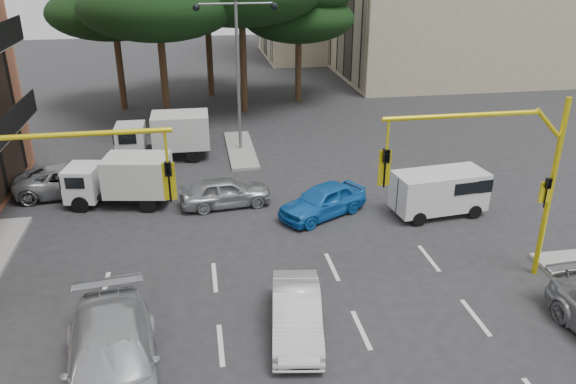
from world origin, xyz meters
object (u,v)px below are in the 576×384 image
Objects in this scene: car_white_hatch at (297,314)px; box_truck_b at (164,137)px; car_silver_cross_a at (72,180)px; box_truck_a at (120,181)px; car_blue_compact at (323,200)px; car_silver_wagon at (112,362)px; van_white at (439,193)px; car_silver_cross_b at (226,191)px; street_lamp_center at (237,48)px; signal_mast_left at (28,199)px; signal_mast_right at (502,168)px.

car_white_hatch is 0.81× the size of box_truck_b.
box_truck_a is (2.25, -1.50, 0.42)m from car_silver_cross_a.
car_blue_compact is 11.33m from car_silver_wagon.
car_silver_cross_b is at bearing -111.01° from van_white.
car_blue_compact is (2.58, -8.48, -4.77)m from street_lamp_center.
signal_mast_left reaches higher than car_silver_wagon.
car_silver_cross_b is at bearing 52.09° from signal_mast_left.
signal_mast_right is 17.76m from car_silver_cross_a.
signal_mast_left reaches higher than car_silver_cross_b.
car_white_hatch is at bearing -52.77° from van_white.
box_truck_b is (-3.93, -0.50, -4.26)m from street_lamp_center.
van_white reaches higher than car_blue_compact.
signal_mast_left reaches higher than car_white_hatch.
signal_mast_left reaches higher than box_truck_b.
car_silver_wagon reaches higher than car_blue_compact.
street_lamp_center is 10.22m from car_silver_cross_a.
car_blue_compact is 0.82× the size of car_silver_cross_a.
street_lamp_center is 18.41m from car_silver_wagon.
street_lamp_center is at bearing -63.27° from car_silver_cross_a.
car_blue_compact is 0.89× the size of box_truck_a.
box_truck_b is (-11.17, 8.61, 0.24)m from van_white.
car_white_hatch is at bearing -177.01° from car_silver_cross_b.
signal_mast_left is 1.56× the size of car_white_hatch.
box_truck_a is (-4.35, 0.86, 0.42)m from car_silver_cross_b.
signal_mast_left is 1.38× the size of box_truck_a.
car_silver_cross_b is 4.45m from box_truck_a.
street_lamp_center reaches higher than car_silver_wagon.
car_blue_compact is (9.38, 5.53, -3.23)m from signal_mast_left.
car_silver_wagon reaches higher than car_silver_cross_a.
signal_mast_left is 14.08m from box_truck_b.
signal_mast_left is 1.27× the size of car_silver_cross_a.
car_silver_cross_b is (-1.40, 8.93, 0.01)m from car_white_hatch.
car_silver_wagon reaches higher than car_silver_cross_b.
box_truck_a reaches higher than car_white_hatch.
car_silver_cross_b is (5.57, 7.15, -3.24)m from signal_mast_left.
car_white_hatch is 9.74m from van_white.
signal_mast_left is 15.16m from van_white.
car_silver_cross_b is 0.80× the size of box_truck_b.
signal_mast_left is at bearing 116.59° from car_silver_wagon.
car_silver_cross_a is (-1.04, 9.51, -3.23)m from signal_mast_left.
signal_mast_left is at bearing -178.92° from box_truck_a.
car_silver_cross_b is at bearing 107.30° from car_white_hatch.
van_white is at bearing 53.28° from car_blue_compact.
signal_mast_left is 15.65m from street_lamp_center.
street_lamp_center is 1.40× the size of car_silver_wagon.
car_blue_compact is at bearing 127.39° from signal_mast_right.
signal_mast_right is at bearing 0.00° from signal_mast_left.
car_silver_cross_a is (-14.64, 9.51, -3.23)m from signal_mast_right.
signal_mast_left is 1.62× the size of van_white.
signal_mast_right is 13.61m from signal_mast_left.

